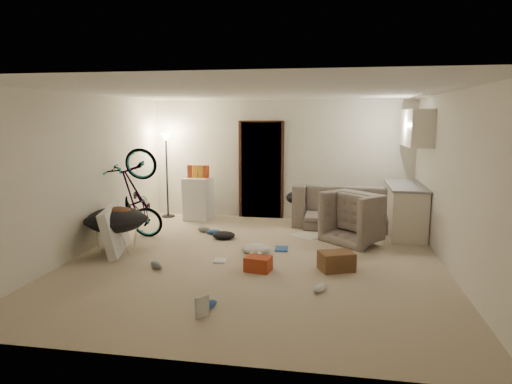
% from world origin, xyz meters
% --- Properties ---
extents(floor, '(5.50, 6.00, 0.02)m').
position_xyz_m(floor, '(0.00, 0.00, -0.01)').
color(floor, '#C1B095').
rests_on(floor, ground).
extents(ceiling, '(5.50, 6.00, 0.02)m').
position_xyz_m(ceiling, '(0.00, 0.00, 2.51)').
color(ceiling, white).
rests_on(ceiling, wall_back).
extents(wall_back, '(5.50, 0.02, 2.50)m').
position_xyz_m(wall_back, '(0.00, 3.01, 1.25)').
color(wall_back, white).
rests_on(wall_back, floor).
extents(wall_front, '(5.50, 0.02, 2.50)m').
position_xyz_m(wall_front, '(0.00, -3.01, 1.25)').
color(wall_front, white).
rests_on(wall_front, floor).
extents(wall_left, '(0.02, 6.00, 2.50)m').
position_xyz_m(wall_left, '(-2.76, 0.00, 1.25)').
color(wall_left, white).
rests_on(wall_left, floor).
extents(wall_right, '(0.02, 6.00, 2.50)m').
position_xyz_m(wall_right, '(2.76, 0.00, 1.25)').
color(wall_right, white).
rests_on(wall_right, floor).
extents(doorway, '(0.85, 0.10, 2.04)m').
position_xyz_m(doorway, '(-0.40, 2.97, 1.02)').
color(doorway, black).
rests_on(doorway, floor).
extents(door_trim, '(0.97, 0.04, 2.10)m').
position_xyz_m(door_trim, '(-0.40, 2.94, 1.02)').
color(door_trim, '#381E13').
rests_on(door_trim, floor).
extents(floor_lamp, '(0.28, 0.28, 1.81)m').
position_xyz_m(floor_lamp, '(-2.40, 2.65, 1.31)').
color(floor_lamp, black).
rests_on(floor_lamp, floor).
extents(kitchen_counter, '(0.60, 1.50, 0.88)m').
position_xyz_m(kitchen_counter, '(2.43, 2.00, 0.44)').
color(kitchen_counter, silver).
rests_on(kitchen_counter, floor).
extents(counter_top, '(0.64, 1.54, 0.04)m').
position_xyz_m(counter_top, '(2.43, 2.00, 0.90)').
color(counter_top, gray).
rests_on(counter_top, kitchen_counter).
extents(kitchen_uppers, '(0.38, 1.40, 0.65)m').
position_xyz_m(kitchen_uppers, '(2.56, 2.00, 1.95)').
color(kitchen_uppers, silver).
rests_on(kitchen_uppers, wall_right).
extents(sofa, '(2.15, 0.92, 0.62)m').
position_xyz_m(sofa, '(1.42, 2.45, 0.31)').
color(sofa, '#343B34').
rests_on(sofa, floor).
extents(armchair, '(1.32, 1.31, 0.65)m').
position_xyz_m(armchair, '(1.67, 1.40, 0.32)').
color(armchair, '#343B34').
rests_on(armchair, floor).
extents(bicycle, '(1.68, 0.80, 0.95)m').
position_xyz_m(bicycle, '(-2.30, 0.86, 0.43)').
color(bicycle, black).
rests_on(bicycle, floor).
extents(book_asset, '(0.30, 0.29, 0.02)m').
position_xyz_m(book_asset, '(-0.29, -2.18, 0.01)').
color(book_asset, '#A53718').
rests_on(book_asset, floor).
extents(mini_fridge, '(0.55, 0.55, 0.89)m').
position_xyz_m(mini_fridge, '(-1.69, 2.55, 0.44)').
color(mini_fridge, white).
rests_on(mini_fridge, floor).
extents(snack_box_0, '(0.11, 0.09, 0.30)m').
position_xyz_m(snack_box_0, '(-1.86, 2.55, 1.00)').
color(snack_box_0, '#A53718').
rests_on(snack_box_0, mini_fridge).
extents(snack_box_1, '(0.10, 0.07, 0.30)m').
position_xyz_m(snack_box_1, '(-1.74, 2.55, 1.00)').
color(snack_box_1, orange).
rests_on(snack_box_1, mini_fridge).
extents(snack_box_2, '(0.11, 0.08, 0.30)m').
position_xyz_m(snack_box_2, '(-1.62, 2.55, 1.00)').
color(snack_box_2, gold).
rests_on(snack_box_2, mini_fridge).
extents(snack_box_3, '(0.11, 0.09, 0.30)m').
position_xyz_m(snack_box_3, '(-1.50, 2.55, 1.00)').
color(snack_box_3, '#A53718').
rests_on(snack_box_3, mini_fridge).
extents(saucer_chair, '(1.00, 1.00, 0.71)m').
position_xyz_m(saucer_chair, '(-2.29, 0.07, 0.42)').
color(saucer_chair, silver).
rests_on(saucer_chair, floor).
extents(hoodie, '(0.55, 0.49, 0.22)m').
position_xyz_m(hoodie, '(-2.24, 0.04, 0.62)').
color(hoodie, '#4A2919').
rests_on(hoodie, saucer_chair).
extents(sofa_drape, '(0.59, 0.50, 0.28)m').
position_xyz_m(sofa_drape, '(0.47, 2.45, 0.54)').
color(sofa_drape, black).
rests_on(sofa_drape, sofa).
extents(tv_box, '(0.55, 1.13, 0.74)m').
position_xyz_m(tv_box, '(-2.30, 0.02, 0.36)').
color(tv_box, silver).
rests_on(tv_box, floor).
extents(drink_case_a, '(0.56, 0.49, 0.26)m').
position_xyz_m(drink_case_a, '(1.20, -0.30, 0.13)').
color(drink_case_a, brown).
rests_on(drink_case_a, floor).
extents(drink_case_b, '(0.39, 0.32, 0.20)m').
position_xyz_m(drink_case_b, '(0.11, -0.51, 0.10)').
color(drink_case_b, '#A53718').
rests_on(drink_case_b, floor).
extents(juicer, '(0.17, 0.17, 0.25)m').
position_xyz_m(juicer, '(0.03, -0.24, 0.10)').
color(juicer, white).
rests_on(juicer, floor).
extents(newspaper, '(0.66, 0.63, 0.01)m').
position_xyz_m(newspaper, '(0.65, 1.52, 0.00)').
color(newspaper, beige).
rests_on(newspaper, floor).
extents(book_blue, '(0.22, 0.29, 0.03)m').
position_xyz_m(book_blue, '(0.32, 0.58, 0.01)').
color(book_blue, '#2D57A5').
rests_on(book_blue, floor).
extents(book_white, '(0.20, 0.25, 0.02)m').
position_xyz_m(book_white, '(-0.52, -0.18, 0.01)').
color(book_white, silver).
rests_on(book_white, floor).
extents(shoe_0, '(0.29, 0.19, 0.10)m').
position_xyz_m(shoe_0, '(-1.03, 1.33, 0.05)').
color(shoe_0, '#2D57A5').
rests_on(shoe_0, floor).
extents(shoe_1, '(0.31, 0.21, 0.11)m').
position_xyz_m(shoe_1, '(-1.25, 1.47, 0.05)').
color(shoe_1, slate).
rests_on(shoe_1, floor).
extents(shoe_2, '(0.22, 0.28, 0.10)m').
position_xyz_m(shoe_2, '(-0.23, -1.89, 0.05)').
color(shoe_2, '#2D57A5').
rests_on(shoe_2, floor).
extents(shoe_3, '(0.29, 0.28, 0.11)m').
position_xyz_m(shoe_3, '(-1.33, -0.67, 0.05)').
color(shoe_3, slate).
rests_on(shoe_3, floor).
extents(shoe_4, '(0.23, 0.30, 0.10)m').
position_xyz_m(shoe_4, '(0.99, -1.14, 0.05)').
color(shoe_4, white).
rests_on(shoe_4, floor).
extents(clothes_lump_b, '(0.41, 0.35, 0.12)m').
position_xyz_m(clothes_lump_b, '(-0.78, 1.10, 0.06)').
color(clothes_lump_b, black).
rests_on(clothes_lump_b, floor).
extents(clothes_lump_c, '(0.59, 0.56, 0.14)m').
position_xyz_m(clothes_lump_c, '(-0.06, 0.32, 0.07)').
color(clothes_lump_c, silver).
rests_on(clothes_lump_c, floor).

